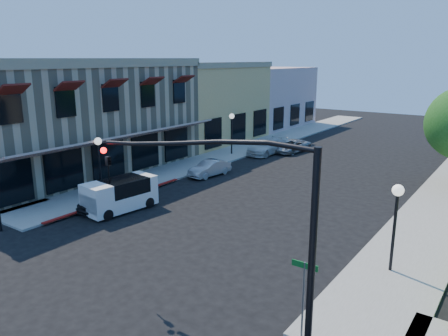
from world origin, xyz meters
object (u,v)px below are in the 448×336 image
Objects in this scene: parked_car_b at (210,168)px; parked_car_a at (108,199)px; lamppost_right_near at (396,206)px; parked_car_d at (292,146)px; signal_mast_arm at (243,205)px; white_van at (119,193)px; street_name_sign at (304,288)px; parked_car_c at (267,147)px; lamppost_left_far at (232,123)px; lamppost_left_near at (99,151)px.

parked_car_a is at bearing -85.26° from parked_car_b.
lamppost_right_near is 22.49m from parked_car_d.
signal_mast_arm reaches higher than white_van.
signal_mast_arm reaches higher than lamppost_right_near.
signal_mast_arm is 7.15m from lamppost_right_near.
street_name_sign is at bearing -19.46° from white_van.
parked_car_b is at bearing 135.36° from street_name_sign.
signal_mast_arm is at bearing -58.71° from parked_car_c.
street_name_sign is at bearing -51.06° from lamppost_left_far.
parked_car_c is at bearing 42.07° from lamppost_left_far.
lamppost_left_far and lamppost_right_near have the same top height.
lamppost_left_far is 0.79× the size of parked_car_c.
parked_car_a is at bearing -31.96° from lamppost_left_near.
lamppost_right_near is at bearing 67.88° from signal_mast_arm.
lamppost_left_far is at bearing -134.74° from parked_car_c.
signal_mast_arm reaches higher than lamppost_left_near.
parked_car_a is at bearing 157.20° from signal_mast_arm.
signal_mast_arm is at bearing -43.19° from parked_car_b.
signal_mast_arm is 15.82m from lamppost_left_near.
parked_car_a is at bearing 162.33° from street_name_sign.
lamppost_right_near is 16.35m from parked_car_b.
parked_car_b is (-14.40, 7.43, -2.18)m from lamppost_right_near.
lamppost_left_far is at bearing 125.00° from signal_mast_arm.
signal_mast_arm is 2.24× the size of lamppost_left_far.
signal_mast_arm is at bearing -156.80° from street_name_sign.
lamppost_left_far reaches higher than parked_car_d.
signal_mast_arm reaches higher than parked_car_d.
street_name_sign is 0.71× the size of parked_car_a.
parked_car_a is 8.87m from parked_car_b.
parked_car_d is at bearing 57.15° from parked_car_c.
lamppost_left_far reaches higher than parked_car_b.
lamppost_left_near reaches higher than parked_car_b.
white_van is at bearing -175.08° from lamppost_right_near.
lamppost_left_far is at bearing 128.94° from street_name_sign.
parked_car_c is (2.30, 2.08, -2.08)m from lamppost_left_far.
parked_car_a is (2.30, -1.44, -2.14)m from lamppost_left_near.
lamppost_left_far is 22.02m from lamppost_right_near.
lamppost_right_near reaches higher than parked_car_a.
parked_car_d is (0.71, 19.21, -0.46)m from white_van.
signal_mast_arm is 2.24× the size of lamppost_left_near.
lamppost_left_far is 15.75m from parked_car_a.
lamppost_left_near is 18.51m from parked_car_d.
parked_car_b is at bearing -84.83° from parked_car_c.
signal_mast_arm is 18.58m from parked_car_b.
lamppost_right_near is at bearing -39.47° from lamppost_left_far.
lamppost_right_near reaches higher than parked_car_c.
parked_car_c reaches higher than parked_car_d.
street_name_sign is at bearing -54.75° from parked_car_c.
signal_mast_arm is 25.07m from lamppost_left_far.
signal_mast_arm is 1.95× the size of white_van.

